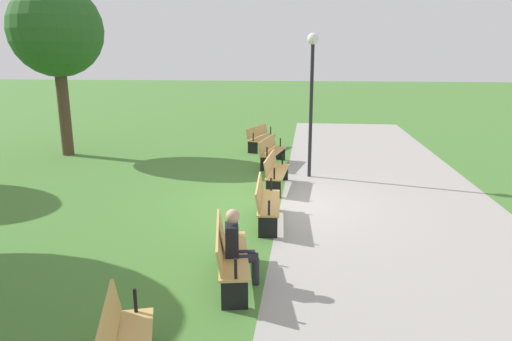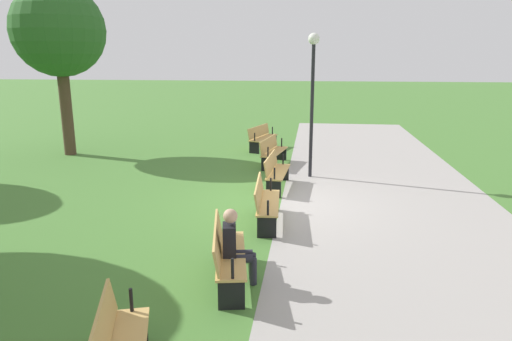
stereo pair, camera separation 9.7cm
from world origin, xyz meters
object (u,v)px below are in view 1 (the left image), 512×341
(bench_0, at_px, (260,137))
(bench_1, at_px, (271,151))
(bench_3, at_px, (266,201))
(bench_4, at_px, (229,253))
(person_seated, at_px, (238,244))
(tree_0, at_px, (56,31))
(bench_2, at_px, (275,171))
(lamp_post, at_px, (312,79))

(bench_0, distance_m, bench_1, 2.69)
(bench_0, distance_m, bench_3, 8.03)
(bench_1, height_order, bench_4, same)
(bench_4, height_order, person_seated, person_seated)
(person_seated, relative_size, tree_0, 0.20)
(bench_0, xyz_separation_m, bench_4, (10.64, 0.64, 0.00))
(bench_4, xyz_separation_m, person_seated, (0.02, 0.15, 0.16))
(bench_1, bearing_deg, bench_0, -155.74)
(bench_4, relative_size, person_seated, 1.55)
(person_seated, bearing_deg, bench_0, 173.82)
(person_seated, distance_m, tree_0, 12.22)
(bench_1, bearing_deg, bench_3, 13.89)
(bench_0, xyz_separation_m, bench_3, (7.97, 0.97, 0.00))
(bench_0, distance_m, person_seated, 10.70)
(bench_1, height_order, tree_0, tree_0)
(bench_2, relative_size, lamp_post, 0.45)
(tree_0, bearing_deg, bench_4, 40.02)
(bench_0, bearing_deg, person_seated, 21.64)
(bench_3, xyz_separation_m, lamp_post, (-4.02, 0.91, 2.35))
(bench_4, height_order, lamp_post, lamp_post)
(bench_1, relative_size, bench_2, 1.02)
(person_seated, bearing_deg, bench_4, -109.82)
(bench_0, xyz_separation_m, person_seated, (10.67, 0.79, 0.16))
(bench_3, relative_size, bench_4, 0.98)
(bench_0, height_order, bench_2, same)
(bench_0, relative_size, lamp_post, 0.46)
(bench_0, distance_m, bench_4, 10.66)
(bench_1, distance_m, bench_2, 2.69)
(bench_0, bearing_deg, bench_2, 27.76)
(bench_1, xyz_separation_m, lamp_post, (1.34, 1.23, 2.35))
(lamp_post, bearing_deg, person_seated, -9.15)
(person_seated, height_order, lamp_post, lamp_post)
(bench_0, xyz_separation_m, lamp_post, (3.95, 1.87, 2.35))
(lamp_post, bearing_deg, bench_4, -10.44)
(bench_1, bearing_deg, bench_2, 17.35)
(tree_0, bearing_deg, bench_0, 104.80)
(bench_1, relative_size, tree_0, 0.32)
(person_seated, xyz_separation_m, lamp_post, (-6.71, 1.08, 2.19))
(bench_2, bearing_deg, person_seated, 1.63)
(tree_0, xyz_separation_m, lamp_post, (2.16, 8.66, -1.45))
(bench_4, bearing_deg, bench_2, 166.11)
(tree_0, bearing_deg, person_seated, 40.51)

